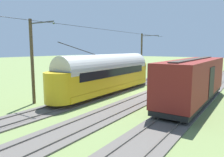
{
  "coord_description": "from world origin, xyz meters",
  "views": [
    {
      "loc": [
        -9.03,
        21.75,
        4.89
      ],
      "look_at": [
        4.48,
        1.6,
        1.54
      ],
      "focal_mm": 34.69,
      "sensor_mm": 36.0,
      "label": 1
    }
  ],
  "objects_px": {
    "coach_adjacent": "(194,79)",
    "track_end_bumper": "(186,78)",
    "catenary_pole_mid_near": "(33,60)",
    "vintage_streetcar": "(107,73)",
    "catenary_pole_foreground": "(142,55)"
  },
  "relations": [
    {
      "from": "catenary_pole_mid_near",
      "to": "track_end_bumper",
      "type": "bearing_deg",
      "value": -108.16
    },
    {
      "from": "coach_adjacent",
      "to": "catenary_pole_mid_near",
      "type": "bearing_deg",
      "value": 34.6
    },
    {
      "from": "vintage_streetcar",
      "to": "track_end_bumper",
      "type": "relative_size",
      "value": 9.09
    },
    {
      "from": "vintage_streetcar",
      "to": "catenary_pole_mid_near",
      "type": "height_order",
      "value": "catenary_pole_mid_near"
    },
    {
      "from": "catenary_pole_mid_near",
      "to": "vintage_streetcar",
      "type": "bearing_deg",
      "value": -111.4
    },
    {
      "from": "coach_adjacent",
      "to": "track_end_bumper",
      "type": "distance_m",
      "value": 14.95
    },
    {
      "from": "vintage_streetcar",
      "to": "catenary_pole_mid_near",
      "type": "xyz_separation_m",
      "value": [
        2.85,
        7.27,
        1.64
      ]
    },
    {
      "from": "vintage_streetcar",
      "to": "catenary_pole_foreground",
      "type": "height_order",
      "value": "catenary_pole_foreground"
    },
    {
      "from": "vintage_streetcar",
      "to": "catenary_pole_mid_near",
      "type": "bearing_deg",
      "value": 68.6
    },
    {
      "from": "catenary_pole_mid_near",
      "to": "track_end_bumper",
      "type": "height_order",
      "value": "catenary_pole_mid_near"
    },
    {
      "from": "vintage_streetcar",
      "to": "track_end_bumper",
      "type": "distance_m",
      "value": 15.76
    },
    {
      "from": "vintage_streetcar",
      "to": "catenary_pole_mid_near",
      "type": "distance_m",
      "value": 7.98
    },
    {
      "from": "coach_adjacent",
      "to": "track_end_bumper",
      "type": "xyz_separation_m",
      "value": [
        4.46,
        -14.16,
        -1.76
      ]
    },
    {
      "from": "coach_adjacent",
      "to": "catenary_pole_mid_near",
      "type": "relative_size",
      "value": 1.82
    },
    {
      "from": "catenary_pole_mid_near",
      "to": "track_end_bumper",
      "type": "xyz_separation_m",
      "value": [
        -7.3,
        -22.28,
        -3.5
      ]
    }
  ]
}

